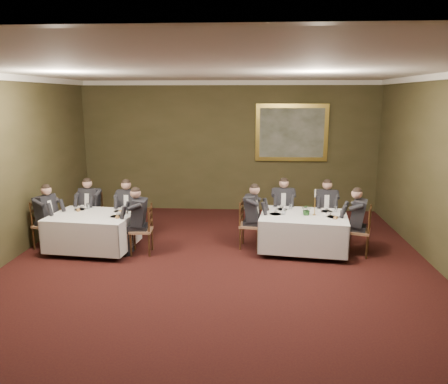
# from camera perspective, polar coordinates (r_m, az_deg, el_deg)

# --- Properties ---
(ground) EXTENTS (10.00, 10.00, 0.00)m
(ground) POSITION_cam_1_polar(r_m,az_deg,el_deg) (7.51, -1.24, -11.95)
(ground) COLOR black
(ground) RESTS_ON ground
(ceiling) EXTENTS (8.00, 10.00, 0.10)m
(ceiling) POSITION_cam_1_polar(r_m,az_deg,el_deg) (6.85, -1.39, 15.78)
(ceiling) COLOR silver
(ceiling) RESTS_ON back_wall
(back_wall) EXTENTS (8.00, 0.10, 3.50)m
(back_wall) POSITION_cam_1_polar(r_m,az_deg,el_deg) (11.91, 0.69, 5.91)
(back_wall) COLOR #38351C
(back_wall) RESTS_ON ground
(front_wall) EXTENTS (8.00, 0.10, 3.50)m
(front_wall) POSITION_cam_1_polar(r_m,az_deg,el_deg) (2.33, -12.44, -23.19)
(front_wall) COLOR #38351C
(front_wall) RESTS_ON ground
(crown_molding) EXTENTS (8.00, 10.00, 0.12)m
(crown_molding) POSITION_cam_1_polar(r_m,az_deg,el_deg) (6.85, -1.38, 15.28)
(crown_molding) COLOR white
(crown_molding) RESTS_ON back_wall
(table_main) EXTENTS (1.88, 1.53, 0.67)m
(table_main) POSITION_cam_1_polar(r_m,az_deg,el_deg) (9.01, 10.30, -4.87)
(table_main) COLOR black
(table_main) RESTS_ON ground
(table_second) EXTENTS (1.76, 1.41, 0.67)m
(table_second) POSITION_cam_1_polar(r_m,az_deg,el_deg) (9.28, -16.74, -4.70)
(table_second) COLOR black
(table_second) RESTS_ON ground
(chair_main_backleft) EXTENTS (0.46, 0.44, 1.00)m
(chair_main_backleft) POSITION_cam_1_polar(r_m,az_deg,el_deg) (9.92, 7.65, -4.17)
(chair_main_backleft) COLOR #996F4D
(chair_main_backleft) RESTS_ON ground
(diner_main_backleft) EXTENTS (0.43, 0.50, 1.35)m
(diner_main_backleft) POSITION_cam_1_polar(r_m,az_deg,el_deg) (9.85, 7.69, -2.91)
(diner_main_backleft) COLOR black
(diner_main_backleft) RESTS_ON chair_main_backleft
(chair_main_backright) EXTENTS (0.47, 0.45, 1.00)m
(chair_main_backright) POSITION_cam_1_polar(r_m,az_deg,el_deg) (9.92, 13.02, -4.39)
(chair_main_backright) COLOR #996F4D
(chair_main_backright) RESTS_ON ground
(diner_main_backright) EXTENTS (0.44, 0.51, 1.35)m
(diner_main_backright) POSITION_cam_1_polar(r_m,az_deg,el_deg) (9.85, 13.09, -3.14)
(diner_main_backright) COLOR black
(diner_main_backright) RESTS_ON chair_main_backright
(chair_main_endleft) EXTENTS (0.47, 0.49, 1.00)m
(chair_main_endleft) POSITION_cam_1_polar(r_m,az_deg,el_deg) (9.13, 3.36, -5.55)
(chair_main_endleft) COLOR #996F4D
(chair_main_endleft) RESTS_ON ground
(diner_main_endleft) EXTENTS (0.53, 0.46, 1.35)m
(diner_main_endleft) POSITION_cam_1_polar(r_m,az_deg,el_deg) (9.06, 3.45, -4.18)
(diner_main_endleft) COLOR black
(diner_main_endleft) RESTS_ON chair_main_endleft
(chair_main_endright) EXTENTS (0.53, 0.55, 1.00)m
(chair_main_endright) POSITION_cam_1_polar(r_m,az_deg,el_deg) (9.12, 17.17, -6.12)
(chair_main_endright) COLOR #996F4D
(chair_main_endright) RESTS_ON ground
(diner_main_endright) EXTENTS (0.58, 0.53, 1.35)m
(diner_main_endright) POSITION_cam_1_polar(r_m,az_deg,el_deg) (9.06, 17.19, -4.74)
(diner_main_endright) COLOR black
(diner_main_endright) RESTS_ON chair_main_endright
(chair_sec_backleft) EXTENTS (0.49, 0.47, 1.00)m
(chair_sec_backleft) POSITION_cam_1_polar(r_m,az_deg,el_deg) (10.24, -16.86, -4.08)
(chair_sec_backleft) COLOR #996F4D
(chair_sec_backleft) RESTS_ON ground
(diner_sec_backleft) EXTENTS (0.46, 0.53, 1.35)m
(diner_sec_backleft) POSITION_cam_1_polar(r_m,az_deg,el_deg) (10.17, -16.97, -2.86)
(diner_sec_backleft) COLOR black
(diner_sec_backleft) RESTS_ON chair_sec_backleft
(chair_sec_backright) EXTENTS (0.45, 0.43, 1.00)m
(chair_sec_backright) POSITION_cam_1_polar(r_m,az_deg,el_deg) (9.89, -12.27, -4.40)
(chair_sec_backright) COLOR #996F4D
(chair_sec_backright) RESTS_ON ground
(diner_sec_backright) EXTENTS (0.42, 0.49, 1.35)m
(diner_sec_backright) POSITION_cam_1_polar(r_m,az_deg,el_deg) (9.82, -12.35, -3.14)
(diner_sec_backright) COLOR black
(diner_sec_backright) RESTS_ON chair_sec_backright
(chair_sec_endright) EXTENTS (0.45, 0.47, 1.00)m
(chair_sec_endright) POSITION_cam_1_polar(r_m,az_deg,el_deg) (8.94, -10.64, -6.15)
(chair_sec_endright) COLOR #996F4D
(chair_sec_endright) RESTS_ON ground
(diner_sec_endright) EXTENTS (0.51, 0.44, 1.35)m
(diner_sec_endright) POSITION_cam_1_polar(r_m,az_deg,el_deg) (8.87, -10.77, -4.75)
(diner_sec_endright) COLOR black
(diner_sec_endright) RESTS_ON chair_sec_endright
(chair_sec_endleft) EXTENTS (0.53, 0.55, 1.00)m
(chair_sec_endleft) POSITION_cam_1_polar(r_m,az_deg,el_deg) (9.82, -22.15, -5.18)
(chair_sec_endleft) COLOR #996F4D
(chair_sec_endleft) RESTS_ON ground
(diner_sec_endleft) EXTENTS (0.58, 0.53, 1.35)m
(diner_sec_endleft) POSITION_cam_1_polar(r_m,az_deg,el_deg) (9.75, -22.21, -3.91)
(diner_sec_endleft) COLOR black
(diner_sec_endleft) RESTS_ON chair_sec_endleft
(centerpiece) EXTENTS (0.23, 0.20, 0.25)m
(centerpiece) POSITION_cam_1_polar(r_m,az_deg,el_deg) (8.89, 10.77, -2.19)
(centerpiece) COLOR #2D5926
(centerpiece) RESTS_ON table_main
(candlestick) EXTENTS (0.08, 0.08, 0.55)m
(candlestick) POSITION_cam_1_polar(r_m,az_deg,el_deg) (8.90, 11.76, -1.71)
(candlestick) COLOR gold
(candlestick) RESTS_ON table_main
(place_setting_table_main) EXTENTS (0.33, 0.31, 0.14)m
(place_setting_table_main) POSITION_cam_1_polar(r_m,az_deg,el_deg) (9.31, 7.86, -2.01)
(place_setting_table_main) COLOR white
(place_setting_table_main) RESTS_ON table_main
(place_setting_table_second) EXTENTS (0.33, 0.32, 0.14)m
(place_setting_table_second) POSITION_cam_1_polar(r_m,az_deg,el_deg) (9.69, -17.99, -1.95)
(place_setting_table_second) COLOR white
(place_setting_table_second) RESTS_ON table_second
(painting) EXTENTS (1.91, 0.09, 1.52)m
(painting) POSITION_cam_1_polar(r_m,az_deg,el_deg) (11.84, 8.82, 7.66)
(painting) COLOR #E4C653
(painting) RESTS_ON back_wall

